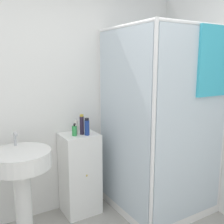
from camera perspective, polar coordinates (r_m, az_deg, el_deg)
The scene contains 8 objects.
wall_back at distance 2.88m, azimuth -15.00°, elevation 1.96°, with size 6.40×0.06×2.50m, color white.
shower_enclosure at distance 3.06m, azimuth 10.26°, elevation -11.18°, with size 1.00×1.03×2.04m.
vanity_cabinet at distance 3.02m, azimuth -7.01°, elevation -13.12°, with size 0.39×0.37×0.91m.
sink at distance 2.55m, azimuth -19.14°, elevation -12.36°, with size 0.54×0.54×1.03m.
soap_dispenser at distance 2.79m, azimuth -8.18°, elevation -4.05°, with size 0.05×0.05×0.14m.
shampoo_bottle_tall_black at distance 2.82m, azimuth -6.59°, elevation -2.75°, with size 0.05×0.05×0.22m.
shampoo_bottle_blue at distance 2.79m, azimuth -5.48°, elevation -3.25°, with size 0.05×0.05×0.18m.
lotion_bottle_white at distance 2.87m, azimuth -7.78°, elevation -3.20°, with size 0.04×0.04×0.18m.
Camera 1 is at (-0.77, -1.04, 1.68)m, focal length 42.00 mm.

